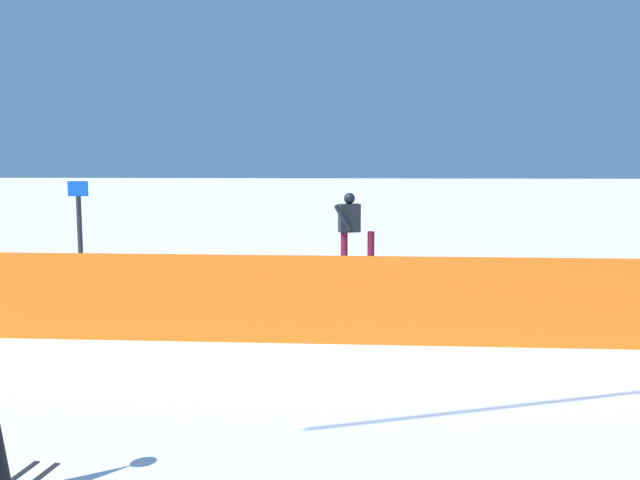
# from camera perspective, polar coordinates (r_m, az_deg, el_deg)

# --- Properties ---
(ground_plane) EXTENTS (120.00, 120.00, 0.00)m
(ground_plane) POSITION_cam_1_polar(r_m,az_deg,el_deg) (14.20, -2.66, -4.17)
(ground_plane) COLOR white
(grind_box) EXTENTS (7.01, 0.69, 0.55)m
(grind_box) POSITION_cam_1_polar(r_m,az_deg,el_deg) (14.15, -2.67, -3.19)
(grind_box) COLOR red
(grind_box) RESTS_ON ground_plane
(snowboarder) EXTENTS (1.45, 0.68, 1.44)m
(snowboarder) POSITION_cam_1_polar(r_m,az_deg,el_deg) (13.88, 2.57, 1.12)
(snowboarder) COLOR #C82D85
(snowboarder) RESTS_ON grind_box
(safety_fence) EXTENTS (13.78, 0.41, 1.30)m
(safety_fence) POSITION_cam_1_polar(r_m,az_deg,el_deg) (10.36, -4.54, -4.78)
(safety_fence) COLOR orange
(safety_fence) RESTS_ON ground_plane
(trail_marker) EXTENTS (0.40, 0.10, 2.20)m
(trail_marker) POSITION_cam_1_polar(r_m,az_deg,el_deg) (14.89, -18.79, 0.55)
(trail_marker) COLOR #262628
(trail_marker) RESTS_ON ground_plane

